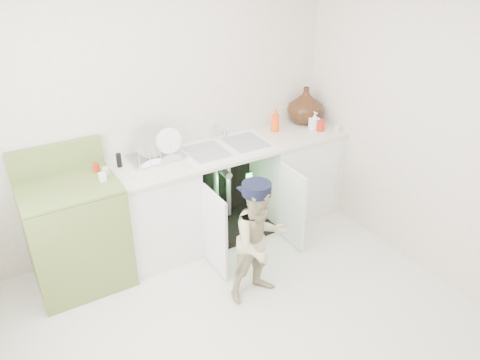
{
  "coord_description": "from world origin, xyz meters",
  "views": [
    {
      "loc": [
        -1.34,
        -2.23,
        2.67
      ],
      "look_at": [
        0.4,
        0.7,
        0.83
      ],
      "focal_mm": 35.0,
      "sensor_mm": 36.0,
      "label": 1
    }
  ],
  "objects": [
    {
      "name": "room_shell",
      "position": [
        0.0,
        0.0,
        1.25
      ],
      "size": [
        6.0,
        5.5,
        1.26
      ],
      "color": "beige",
      "rests_on": "ground"
    },
    {
      "name": "avocado_stove",
      "position": [
        -0.88,
        1.18,
        0.48
      ],
      "size": [
        0.74,
        0.65,
        1.16
      ],
      "color": "olive",
      "rests_on": "ground"
    },
    {
      "name": "counter_run",
      "position": [
        0.59,
        1.21,
        0.48
      ],
      "size": [
        2.44,
        1.02,
        1.27
      ],
      "color": "silver",
      "rests_on": "ground"
    },
    {
      "name": "repair_worker",
      "position": [
        0.31,
        0.26,
        0.52
      ],
      "size": [
        0.55,
        0.81,
        1.03
      ],
      "rotation": [
        0.0,
        0.0,
        0.03
      ],
      "color": "beige",
      "rests_on": "ground"
    },
    {
      "name": "ground",
      "position": [
        0.0,
        0.0,
        0.0
      ],
      "size": [
        3.5,
        3.5,
        0.0
      ],
      "primitive_type": "plane",
      "color": "#BDB7A5",
      "rests_on": "ground"
    }
  ]
}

